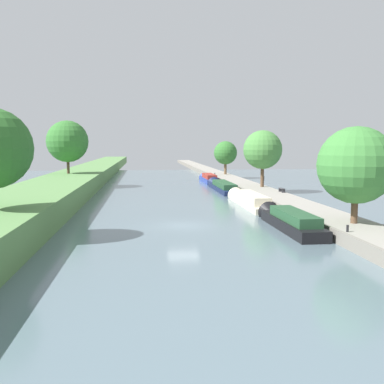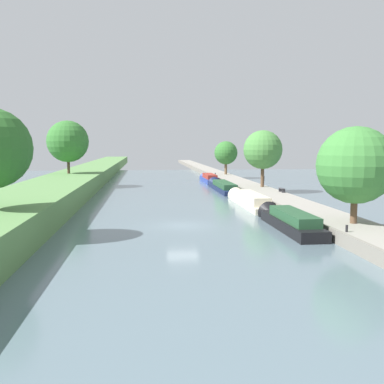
{
  "view_description": "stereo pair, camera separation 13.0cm",
  "coord_description": "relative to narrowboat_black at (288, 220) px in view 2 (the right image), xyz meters",
  "views": [
    {
      "loc": [
        -3.04,
        -34.61,
        6.4
      ],
      "look_at": [
        2.41,
        15.8,
        1.0
      ],
      "focal_mm": 41.22,
      "sensor_mm": 36.0,
      "label": 1
    },
    {
      "loc": [
        -2.91,
        -34.62,
        6.4
      ],
      "look_at": [
        2.41,
        15.8,
        1.0
      ],
      "focal_mm": 41.22,
      "sensor_mm": 36.0,
      "label": 2
    }
  ],
  "objects": [
    {
      "name": "ground_plane",
      "position": [
        -8.03,
        1.91,
        -0.61
      ],
      "size": [
        160.0,
        160.0,
        0.0
      ],
      "primitive_type": "plane",
      "color": "slate"
    },
    {
      "name": "left_grassy_bank",
      "position": [
        -21.39,
        1.91,
        0.5
      ],
      "size": [
        7.61,
        260.0,
        2.21
      ],
      "color": "#5B894C",
      "rests_on": "ground_plane"
    },
    {
      "name": "right_towpath",
      "position": [
        3.52,
        1.91,
        -0.17
      ],
      "size": [
        3.98,
        260.0,
        0.86
      ],
      "color": "gray",
      "rests_on": "ground_plane"
    },
    {
      "name": "stone_quay",
      "position": [
        1.41,
        1.91,
        -0.15
      ],
      "size": [
        0.25,
        260.0,
        0.91
      ],
      "color": "gray",
      "rests_on": "ground_plane"
    },
    {
      "name": "narrowboat_black",
      "position": [
        0.0,
        0.0,
        0.0
      ],
      "size": [
        2.07,
        11.23,
        2.08
      ],
      "color": "black",
      "rests_on": "ground_plane"
    },
    {
      "name": "narrowboat_cream",
      "position": [
        0.04,
        13.33,
        -0.05
      ],
      "size": [
        2.08,
        13.87,
        2.1
      ],
      "color": "beige",
      "rests_on": "ground_plane"
    },
    {
      "name": "narrowboat_navy",
      "position": [
        -0.04,
        29.32,
        -0.09
      ],
      "size": [
        2.2,
        15.32,
        2.09
      ],
      "color": "#141E42",
      "rests_on": "ground_plane"
    },
    {
      "name": "narrowboat_blue",
      "position": [
        -0.06,
        42.73,
        0.01
      ],
      "size": [
        1.96,
        11.16,
        2.03
      ],
      "color": "#283D93",
      "rests_on": "ground_plane"
    },
    {
      "name": "tree_rightbank_near",
      "position": [
        3.74,
        -3.15,
        4.39
      ],
      "size": [
        5.45,
        5.45,
        6.86
      ],
      "color": "brown",
      "rests_on": "right_towpath"
    },
    {
      "name": "tree_rightbank_midnear",
      "position": [
        4.53,
        24.48,
        5.19
      ],
      "size": [
        5.13,
        5.13,
        7.51
      ],
      "color": "brown",
      "rests_on": "right_towpath"
    },
    {
      "name": "tree_rightbank_midfar",
      "position": [
        4.29,
        50.12,
        4.33
      ],
      "size": [
        4.41,
        4.41,
        6.3
      ],
      "color": "brown",
      "rests_on": "right_towpath"
    },
    {
      "name": "tree_leftbank_downstream",
      "position": [
        -22.3,
        34.11,
        6.34
      ],
      "size": [
        6.12,
        6.12,
        7.8
      ],
      "color": "#4C3828",
      "rests_on": "left_grassy_bank"
    },
    {
      "name": "person_walking",
      "position": [
        4.66,
        24.52,
        1.13
      ],
      "size": [
        0.34,
        0.34,
        1.66
      ],
      "color": "#282D42",
      "rests_on": "right_towpath"
    },
    {
      "name": "mooring_bollard_near",
      "position": [
        1.83,
        -6.13,
        0.48
      ],
      "size": [
        0.16,
        0.16,
        0.45
      ],
      "color": "black",
      "rests_on": "right_towpath"
    },
    {
      "name": "mooring_bollard_far",
      "position": [
        1.83,
        47.41,
        0.48
      ],
      "size": [
        0.16,
        0.16,
        0.45
      ],
      "color": "black",
      "rests_on": "right_towpath"
    },
    {
      "name": "park_bench",
      "position": [
        5.06,
        17.61,
        0.6
      ],
      "size": [
        0.44,
        1.5,
        0.47
      ],
      "color": "#333338",
      "rests_on": "right_towpath"
    }
  ]
}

